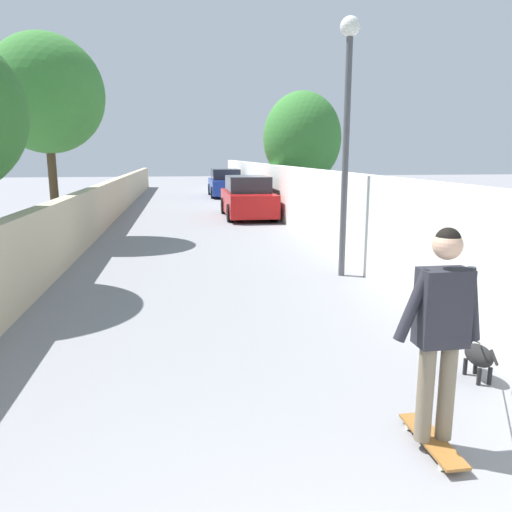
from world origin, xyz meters
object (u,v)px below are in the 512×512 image
(skateboard, at_px, (432,440))
(person_skateboarder, at_px, (442,320))
(car_far, at_px, (225,184))
(lamp_post, at_px, (347,106))
(tree_left_near, at_px, (46,94))
(tree_right_mid, at_px, (302,139))
(dog, at_px, (477,354))
(car_near, at_px, (248,198))

(skateboard, relative_size, person_skateboarder, 0.47)
(person_skateboarder, bearing_deg, car_far, -1.19)
(person_skateboarder, bearing_deg, skateboard, -26.57)
(lamp_post, relative_size, car_far, 1.11)
(tree_left_near, distance_m, lamp_post, 8.19)
(person_skateboarder, bearing_deg, tree_right_mid, -10.07)
(tree_left_near, xyz_separation_m, car_far, (14.00, -5.86, -3.14))
(tree_right_mid, bearing_deg, skateboard, 169.93)
(skateboard, height_order, dog, dog)
(lamp_post, relative_size, dog, 3.32)
(tree_right_mid, bearing_deg, tree_left_near, 125.82)
(skateboard, xyz_separation_m, car_near, (15.08, -0.51, 0.65))
(tree_left_near, bearing_deg, lamp_post, -127.66)
(tree_right_mid, distance_m, person_skateboarder, 17.05)
(tree_left_near, distance_m, skateboard, 12.53)
(lamp_post, relative_size, car_near, 1.15)
(person_skateboarder, distance_m, dog, 1.75)
(car_near, distance_m, car_far, 9.61)
(lamp_post, height_order, person_skateboarder, lamp_post)
(lamp_post, height_order, skateboard, lamp_post)
(tree_right_mid, distance_m, dog, 15.90)
(car_far, bearing_deg, skateboard, 178.81)
(lamp_post, height_order, car_far, lamp_post)
(lamp_post, bearing_deg, car_far, 1.81)
(dog, bearing_deg, tree_right_mid, -6.91)
(lamp_post, xyz_separation_m, skateboard, (-5.69, 1.11, -3.13))
(tree_right_mid, bearing_deg, dog, 173.09)
(car_far, bearing_deg, car_near, 180.00)
(car_near, bearing_deg, car_far, -0.00)
(dog, bearing_deg, car_near, 2.31)
(tree_right_mid, distance_m, car_near, 3.69)
(skateboard, bearing_deg, lamp_post, -11.07)
(person_skateboarder, bearing_deg, car_near, -1.95)
(lamp_post, xyz_separation_m, car_near, (9.38, 0.60, -2.48))
(car_far, bearing_deg, dog, -178.63)
(person_skateboarder, height_order, car_near, person_skateboarder)
(tree_left_near, xyz_separation_m, dog, (-9.56, -6.42, -3.58))
(tree_left_near, relative_size, car_near, 1.31)
(skateboard, relative_size, car_near, 0.19)
(skateboard, xyz_separation_m, person_skateboarder, (-0.00, 0.00, 1.02))
(person_skateboarder, relative_size, car_near, 0.41)
(tree_right_mid, distance_m, skateboard, 17.19)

